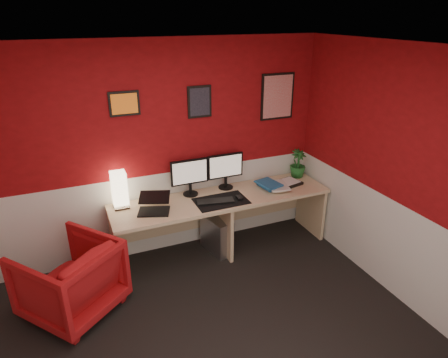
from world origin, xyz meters
TOP-DOWN VIEW (x-y plane):
  - ground at (0.00, 0.00)m, footprint 4.00×3.50m
  - ceiling at (0.00, 0.00)m, footprint 4.00×3.50m
  - wall_back at (0.00, 1.75)m, footprint 4.00×0.01m
  - wall_right at (2.00, 0.00)m, footprint 0.01×3.50m
  - wainscot_back at (0.00, 1.75)m, footprint 4.00×0.01m
  - wainscot_right at (2.00, 0.00)m, footprint 0.01×3.50m
  - desk at (0.66, 1.41)m, footprint 2.60×0.65m
  - shoji_lamp at (-0.47, 1.60)m, footprint 0.16×0.16m
  - laptop at (-0.17, 1.34)m, footprint 0.39×0.33m
  - monitor_left at (0.34, 1.62)m, footprint 0.45×0.06m
  - monitor_right at (0.80, 1.63)m, footprint 0.45×0.06m
  - desk_mat at (0.61, 1.31)m, footprint 0.60×0.38m
  - keyboard at (0.54, 1.31)m, footprint 0.44×0.22m
  - mouse at (0.82, 1.27)m, footprint 0.07×0.10m
  - book_bottom at (1.20, 1.42)m, footprint 0.23×0.29m
  - book_middle at (1.26, 1.37)m, footprint 0.29×0.36m
  - book_top at (1.16, 1.38)m, footprint 0.28×0.35m
  - zen_tray at (1.55, 1.42)m, footprint 0.40×0.32m
  - potted_plant at (1.80, 1.59)m, footprint 0.22×0.22m
  - pc_tower at (0.60, 1.43)m, footprint 0.29×0.48m
  - armchair at (-1.10, 0.99)m, footprint 1.13×1.13m
  - art_left at (-0.31, 1.74)m, footprint 0.32×0.02m
  - art_center at (0.52, 1.74)m, footprint 0.28×0.02m
  - art_right at (1.53, 1.74)m, footprint 0.44×0.02m

SIDE VIEW (x-z plane):
  - ground at x=0.00m, z-range -0.01..0.01m
  - pc_tower at x=0.60m, z-range 0.00..0.45m
  - desk at x=0.66m, z-range 0.00..0.73m
  - armchair at x=-1.10m, z-range 0.00..0.74m
  - wainscot_back at x=0.00m, z-range 0.00..1.00m
  - wainscot_right at x=2.00m, z-range 0.00..1.00m
  - desk_mat at x=0.61m, z-range 0.73..0.74m
  - book_bottom at x=1.20m, z-range 0.73..0.75m
  - keyboard at x=0.54m, z-range 0.74..0.75m
  - zen_tray at x=1.55m, z-range 0.73..0.76m
  - mouse at x=0.82m, z-range 0.74..0.77m
  - book_middle at x=1.26m, z-range 0.76..0.78m
  - book_top at x=1.16m, z-range 0.78..0.81m
  - laptop at x=-0.17m, z-range 0.73..0.95m
  - potted_plant at x=1.80m, z-range 0.73..1.10m
  - shoji_lamp at x=-0.47m, z-range 0.73..1.13m
  - monitor_left at x=0.34m, z-range 0.73..1.31m
  - monitor_right at x=0.80m, z-range 0.73..1.31m
  - wall_back at x=0.00m, z-range 0.00..2.50m
  - wall_right at x=2.00m, z-range 0.00..2.50m
  - art_right at x=1.53m, z-range 1.50..2.06m
  - art_center at x=0.52m, z-range 1.62..1.98m
  - art_left at x=-0.31m, z-range 1.72..1.98m
  - ceiling at x=0.00m, z-range 2.50..2.50m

